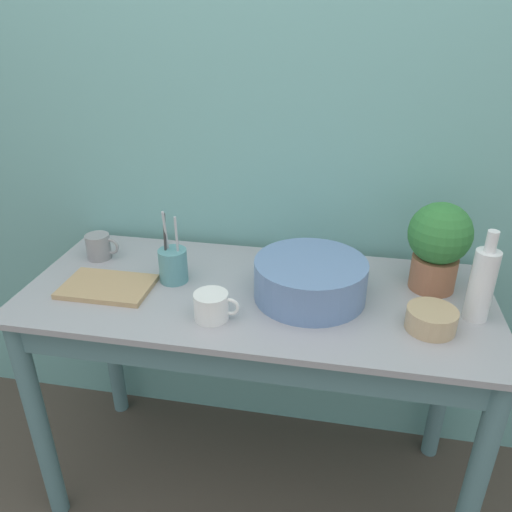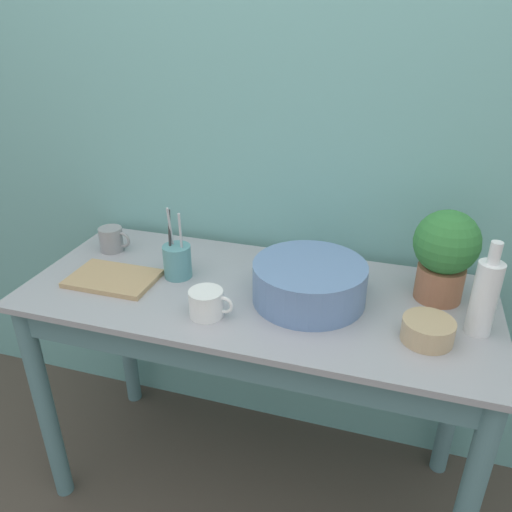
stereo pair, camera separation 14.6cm
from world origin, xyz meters
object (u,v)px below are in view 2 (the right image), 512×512
bowl_small_tan (428,330)px  tray_board (113,278)px  potted_plant (445,252)px  mug_grey (112,239)px  utensil_cup (177,260)px  bottle_tall (485,296)px  mug_white (207,303)px  bowl_wash_large (309,282)px

bowl_small_tan → tray_board: 0.95m
potted_plant → mug_grey: 1.10m
utensil_cup → tray_board: 0.21m
potted_plant → bottle_tall: bearing=-56.7°
mug_grey → tray_board: 0.23m
bottle_tall → tray_board: size_ratio=0.98×
utensil_cup → tray_board: size_ratio=0.87×
potted_plant → mug_grey: bearing=180.0°
bottle_tall → bowl_small_tan: (-0.13, -0.08, -0.08)m
bottle_tall → mug_grey: size_ratio=2.29×
tray_board → mug_white: bearing=-14.8°
mug_grey → bowl_small_tan: 1.09m
mug_white → bowl_small_tan: bearing=5.6°
potted_plant → tray_board: 1.01m
tray_board → bowl_small_tan: bearing=-2.2°
bowl_wash_large → bowl_small_tan: 0.35m
mug_white → mug_grey: mug_grey is taller
potted_plant → bowl_wash_large: bearing=-161.1°
bottle_tall → mug_grey: bearing=172.8°
bowl_wash_large → mug_white: size_ratio=2.58×
mug_grey → tray_board: bearing=-58.5°
mug_white → mug_grey: 0.56m
bottle_tall → mug_grey: 1.21m
potted_plant → mug_white: (-0.62, -0.29, -0.11)m
bowl_wash_large → bowl_small_tan: (0.33, -0.11, -0.03)m
potted_plant → bottle_tall: (0.10, -0.15, -0.04)m
potted_plant → bowl_wash_large: 0.39m
bowl_small_tan → tray_board: size_ratio=0.50×
bowl_wash_large → bottle_tall: bottle_tall is taller
bottle_tall → mug_white: size_ratio=2.06×
potted_plant → bowl_small_tan: bearing=-97.2°
bowl_small_tan → utensil_cup: size_ratio=0.57×
potted_plant → mug_grey: potted_plant is taller
potted_plant → utensil_cup: 0.81m
potted_plant → tray_board: size_ratio=1.02×
mug_grey → bowl_small_tan: (1.07, -0.23, -0.01)m
potted_plant → utensil_cup: bearing=-172.5°
mug_grey → potted_plant: bearing=-0.0°
utensil_cup → bowl_small_tan: bearing=-9.3°
mug_white → utensil_cup: 0.25m
potted_plant → mug_white: 0.69m
mug_white → tray_board: bearing=165.2°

